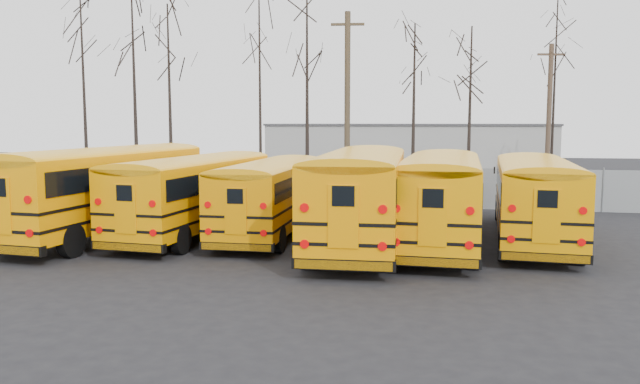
% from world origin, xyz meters
% --- Properties ---
extents(ground, '(120.00, 120.00, 0.00)m').
position_xyz_m(ground, '(0.00, 0.00, 0.00)').
color(ground, black).
rests_on(ground, ground).
extents(fence, '(40.00, 0.04, 2.00)m').
position_xyz_m(fence, '(0.00, 12.00, 1.00)').
color(fence, gray).
rests_on(fence, ground).
extents(distant_building, '(22.00, 8.00, 4.00)m').
position_xyz_m(distant_building, '(2.00, 32.00, 2.00)').
color(distant_building, '#9E9E9A').
rests_on(distant_building, ground).
extents(bus_a, '(3.87, 12.24, 3.37)m').
position_xyz_m(bus_a, '(-7.78, 2.15, 1.97)').
color(bus_a, black).
rests_on(bus_a, ground).
extents(bus_b, '(3.39, 11.00, 3.03)m').
position_xyz_m(bus_b, '(-4.55, 2.87, 1.78)').
color(bus_b, black).
rests_on(bus_b, ground).
extents(bus_c, '(2.47, 10.28, 2.87)m').
position_xyz_m(bus_c, '(-1.77, 3.37, 1.68)').
color(bus_c, black).
rests_on(bus_c, ground).
extents(bus_d, '(3.14, 12.04, 3.35)m').
position_xyz_m(bus_d, '(1.75, 2.01, 1.96)').
color(bus_d, black).
rests_on(bus_d, ground).
extents(bus_e, '(3.10, 11.47, 3.18)m').
position_xyz_m(bus_e, '(4.43, 2.66, 1.86)').
color(bus_e, black).
rests_on(bus_e, ground).
extents(bus_f, '(3.30, 11.01, 3.04)m').
position_xyz_m(bus_f, '(7.70, 3.67, 1.78)').
color(bus_f, black).
rests_on(bus_f, ground).
extents(utility_pole_left, '(1.81, 0.34, 10.14)m').
position_xyz_m(utility_pole_left, '(-0.59, 14.74, 5.21)').
color(utility_pole_left, '#443726').
rests_on(utility_pole_left, ground).
extents(utility_pole_right, '(1.47, 0.46, 8.38)m').
position_xyz_m(utility_pole_right, '(10.14, 16.24, 4.30)').
color(utility_pole_right, '#4A382A').
rests_on(utility_pole_right, ground).
extents(tree_0, '(0.26, 0.26, 12.45)m').
position_xyz_m(tree_0, '(-17.35, 16.50, 6.23)').
color(tree_0, black).
rests_on(tree_0, ground).
extents(tree_1, '(0.26, 0.26, 12.21)m').
position_xyz_m(tree_1, '(-14.39, 17.34, 6.10)').
color(tree_1, black).
rests_on(tree_1, ground).
extents(tree_2, '(0.26, 0.26, 10.98)m').
position_xyz_m(tree_2, '(-11.07, 15.13, 5.49)').
color(tree_2, black).
rests_on(tree_2, ground).
extents(tree_3, '(0.26, 0.26, 12.37)m').
position_xyz_m(tree_3, '(-5.59, 14.99, 6.18)').
color(tree_3, black).
rests_on(tree_3, ground).
extents(tree_4, '(0.26, 0.26, 11.81)m').
position_xyz_m(tree_4, '(-3.14, 16.26, 5.91)').
color(tree_4, black).
rests_on(tree_4, ground).
extents(tree_5, '(0.26, 0.26, 9.75)m').
position_xyz_m(tree_5, '(2.92, 16.83, 4.88)').
color(tree_5, black).
rests_on(tree_5, ground).
extents(tree_6, '(0.26, 0.26, 9.35)m').
position_xyz_m(tree_6, '(5.97, 15.76, 4.67)').
color(tree_6, black).
rests_on(tree_6, ground).
extents(tree_7, '(0.26, 0.26, 10.94)m').
position_xyz_m(tree_7, '(10.44, 16.67, 5.47)').
color(tree_7, black).
rests_on(tree_7, ground).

